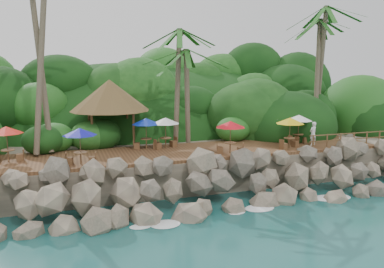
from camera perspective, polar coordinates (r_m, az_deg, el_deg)
name	(u,v)px	position (r m, az deg, el deg)	size (l,w,h in m)	color
ground	(227,215)	(21.49, 5.10, -11.62)	(140.00, 140.00, 0.00)	#19514F
land_base	(158,142)	(35.91, -4.99, -1.09)	(32.00, 25.20, 2.10)	gray
jungle_hill	(142,139)	(43.31, -7.25, -0.66)	(44.80, 28.00, 15.40)	#143811
seawall	(214,184)	(22.86, 3.16, -7.21)	(29.00, 4.00, 2.30)	gray
terrace	(192,152)	(26.23, 0.00, -2.58)	(26.00, 5.00, 0.20)	brown
jungle_foliage	(160,155)	(35.17, -4.59, -3.07)	(44.00, 16.00, 12.00)	#143811
foam_line	(225,213)	(21.74, 4.79, -11.27)	(25.20, 0.80, 0.06)	white
palms	(192,2)	(28.76, -0.04, 18.51)	(27.13, 6.63, 14.63)	brown
palapa	(110,95)	(28.50, -11.82, 5.51)	(5.60, 5.60, 4.60)	brown
dining_clusters	(206,123)	(26.37, 2.03, 1.53)	(21.10, 5.06, 2.09)	brown
railing	(360,138)	(29.86, 23.17, -0.48)	(8.30, 0.10, 1.00)	brown
waiter	(313,134)	(28.99, 17.09, 0.06)	(0.61, 0.40, 1.67)	white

